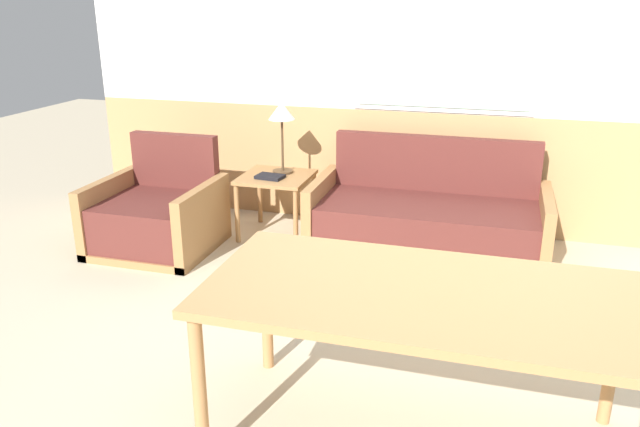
{
  "coord_description": "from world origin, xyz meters",
  "views": [
    {
      "loc": [
        0.08,
        -2.63,
        1.94
      ],
      "look_at": [
        -1.03,
        1.19,
        0.55
      ],
      "focal_mm": 35.0,
      "sensor_mm": 36.0,
      "label": 1
    }
  ],
  "objects_px": {
    "couch": "(428,221)",
    "dining_table": "(421,305)",
    "armchair": "(157,217)",
    "table_lamp": "(282,116)",
    "side_table": "(276,185)"
  },
  "relations": [
    {
      "from": "couch",
      "to": "table_lamp",
      "type": "height_order",
      "value": "table_lamp"
    },
    {
      "from": "armchair",
      "to": "table_lamp",
      "type": "distance_m",
      "value": 1.3
    },
    {
      "from": "side_table",
      "to": "table_lamp",
      "type": "relative_size",
      "value": 0.95
    },
    {
      "from": "armchair",
      "to": "couch",
      "type": "bearing_deg",
      "value": 11.42
    },
    {
      "from": "dining_table",
      "to": "couch",
      "type": "bearing_deg",
      "value": 95.59
    },
    {
      "from": "side_table",
      "to": "table_lamp",
      "type": "bearing_deg",
      "value": 74.66
    },
    {
      "from": "couch",
      "to": "armchair",
      "type": "bearing_deg",
      "value": -165.91
    },
    {
      "from": "table_lamp",
      "to": "dining_table",
      "type": "xyz_separation_m",
      "value": [
        1.47,
        -2.41,
        -0.31
      ]
    },
    {
      "from": "armchair",
      "to": "dining_table",
      "type": "relative_size",
      "value": 0.5
    },
    {
      "from": "armchair",
      "to": "side_table",
      "type": "height_order",
      "value": "armchair"
    },
    {
      "from": "table_lamp",
      "to": "armchair",
      "type": "bearing_deg",
      "value": -142.9
    },
    {
      "from": "dining_table",
      "to": "armchair",
      "type": "bearing_deg",
      "value": 142.65
    },
    {
      "from": "couch",
      "to": "dining_table",
      "type": "xyz_separation_m",
      "value": [
        0.22,
        -2.29,
        0.44
      ]
    },
    {
      "from": "table_lamp",
      "to": "couch",
      "type": "bearing_deg",
      "value": -5.27
    },
    {
      "from": "side_table",
      "to": "dining_table",
      "type": "height_order",
      "value": "dining_table"
    }
  ]
}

